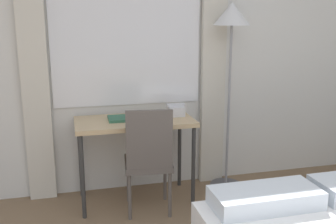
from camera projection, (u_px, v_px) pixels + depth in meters
wall_back_with_window at (151, 51)px, 3.74m from camera, size 5.48×0.13×2.70m
desk at (135, 128)px, 3.52m from camera, size 1.05×0.53×0.78m
desk_chair at (149, 156)px, 3.32m from camera, size 0.44×0.44×0.95m
standing_lamp at (231, 37)px, 3.62m from camera, size 0.34×0.34×1.80m
telephone at (175, 110)px, 3.64m from camera, size 0.17×0.16×0.11m
book at (123, 118)px, 3.50m from camera, size 0.27×0.22×0.02m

